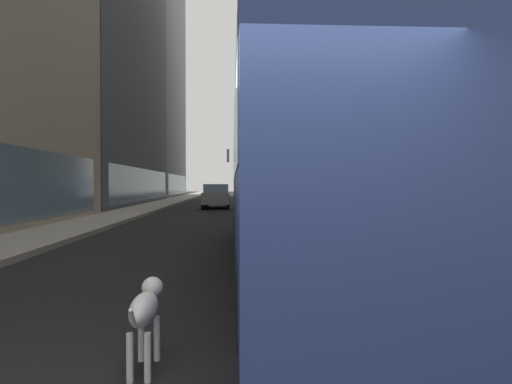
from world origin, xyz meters
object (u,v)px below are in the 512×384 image
at_px(car_grey_wagon, 216,196).
at_px(transit_bus, 300,175).
at_px(car_yellow_taxi, 253,197).
at_px(car_red_coupe, 270,195).
at_px(dalmatian_dog, 146,309).

bearing_deg(car_grey_wagon, transit_bus, -83.27).
bearing_deg(car_yellow_taxi, transit_bus, -90.00).
distance_m(car_red_coupe, dalmatian_dog, 28.75).
xyz_separation_m(car_yellow_taxi, car_red_coupe, (1.60, 5.79, 0.00)).
relative_size(car_yellow_taxi, car_grey_wagon, 0.92).
xyz_separation_m(car_grey_wagon, dalmatian_dog, (0.33, -24.82, -0.31)).
distance_m(transit_bus, car_grey_wagon, 20.51).
height_order(transit_bus, dalmatian_dog, transit_bus).
height_order(car_grey_wagon, car_red_coupe, same).
height_order(car_red_coupe, dalmatian_dog, car_red_coupe).
bearing_deg(car_yellow_taxi, car_grey_wagon, 138.87).
xyz_separation_m(car_yellow_taxi, dalmatian_dog, (-2.07, -22.73, -0.31)).
bearing_deg(car_red_coupe, car_yellow_taxi, -105.45).
xyz_separation_m(car_red_coupe, dalmatian_dog, (-3.67, -28.52, -0.31)).
bearing_deg(dalmatian_dog, car_red_coupe, 82.67).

